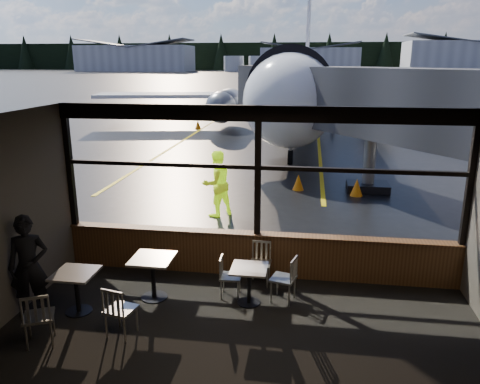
% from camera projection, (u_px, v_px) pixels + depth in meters
% --- Properties ---
extents(ground_plane, '(520.00, 520.00, 0.00)m').
position_uv_depth(ground_plane, '(308.00, 77.00, 123.99)').
color(ground_plane, black).
rests_on(ground_plane, ground).
extents(carpet_floor, '(8.00, 6.00, 0.01)m').
position_uv_depth(carpet_floor, '(234.00, 363.00, 6.91)').
color(carpet_floor, black).
rests_on(carpet_floor, ground).
extents(ceiling, '(8.00, 6.00, 0.04)m').
position_uv_depth(ceiling, '(233.00, 127.00, 5.96)').
color(ceiling, '#38332D').
rests_on(ceiling, ground).
extents(window_sill, '(8.00, 0.28, 0.90)m').
position_uv_depth(window_sill, '(257.00, 255.00, 9.65)').
color(window_sill, '#4D2D17').
rests_on(window_sill, ground).
extents(window_header, '(8.00, 0.18, 0.30)m').
position_uv_depth(window_header, '(258.00, 113.00, 8.86)').
color(window_header, black).
rests_on(window_header, ground).
extents(mullion_left, '(0.12, 0.12, 2.60)m').
position_uv_depth(mullion_left, '(70.00, 166.00, 9.73)').
color(mullion_left, black).
rests_on(mullion_left, ground).
extents(mullion_centre, '(0.12, 0.12, 2.60)m').
position_uv_depth(mullion_centre, '(258.00, 172.00, 9.17)').
color(mullion_centre, black).
rests_on(mullion_centre, ground).
extents(mullion_right, '(0.12, 0.12, 2.60)m').
position_uv_depth(mullion_right, '(471.00, 180.00, 8.61)').
color(mullion_right, black).
rests_on(mullion_right, ground).
extents(window_transom, '(8.00, 0.10, 0.08)m').
position_uv_depth(window_transom, '(258.00, 167.00, 9.15)').
color(window_transom, black).
rests_on(window_transom, ground).
extents(airliner, '(28.73, 34.33, 10.39)m').
position_uv_depth(airliner, '(303.00, 46.00, 29.67)').
color(airliner, white).
rests_on(airliner, ground_plane).
extents(jet_bridge, '(8.37, 10.23, 4.46)m').
position_uv_depth(jet_bridge, '(399.00, 133.00, 13.89)').
color(jet_bridge, '#272729').
rests_on(jet_bridge, ground_plane).
extents(cafe_table_near, '(0.65, 0.65, 0.71)m').
position_uv_depth(cafe_table_near, '(249.00, 286.00, 8.53)').
color(cafe_table_near, '#ADA89F').
rests_on(cafe_table_near, carpet_floor).
extents(cafe_table_mid, '(0.75, 0.75, 0.83)m').
position_uv_depth(cafe_table_mid, '(153.00, 278.00, 8.70)').
color(cafe_table_mid, gray).
rests_on(cafe_table_mid, carpet_floor).
extents(cafe_table_left, '(0.70, 0.70, 0.77)m').
position_uv_depth(cafe_table_left, '(77.00, 292.00, 8.22)').
color(cafe_table_left, '#A6A099').
rests_on(cafe_table_left, carpet_floor).
extents(chair_near_e, '(0.60, 0.60, 0.89)m').
position_uv_depth(chair_near_e, '(283.00, 279.00, 8.60)').
color(chair_near_e, '#AAA499').
rests_on(chair_near_e, carpet_floor).
extents(chair_near_w, '(0.46, 0.46, 0.81)m').
position_uv_depth(chair_near_w, '(231.00, 277.00, 8.77)').
color(chair_near_w, '#AAA699').
rests_on(chair_near_w, carpet_floor).
extents(chair_near_n, '(0.49, 0.49, 0.86)m').
position_uv_depth(chair_near_n, '(260.00, 264.00, 9.26)').
color(chair_near_n, '#BBB6A9').
rests_on(chair_near_n, carpet_floor).
extents(chair_mid_s, '(0.59, 0.59, 0.90)m').
position_uv_depth(chair_mid_s, '(121.00, 310.00, 7.52)').
color(chair_mid_s, beige).
rests_on(chair_mid_s, carpet_floor).
extents(chair_left_s, '(0.68, 0.68, 0.93)m').
position_uv_depth(chair_left_s, '(39.00, 317.00, 7.28)').
color(chair_left_s, '#B0AC9F').
rests_on(chair_left_s, carpet_floor).
extents(passenger, '(0.78, 0.66, 1.82)m').
position_uv_depth(passenger, '(29.00, 267.00, 8.02)').
color(passenger, black).
rests_on(passenger, carpet_floor).
extents(ground_crew, '(1.15, 1.15, 1.89)m').
position_uv_depth(ground_crew, '(216.00, 184.00, 13.29)').
color(ground_crew, '#BFF219').
rests_on(ground_crew, ground_plane).
extents(cone_nose, '(0.39, 0.39, 0.55)m').
position_uv_depth(cone_nose, '(298.00, 182.00, 16.10)').
color(cone_nose, '#EE4D07').
rests_on(cone_nose, ground_plane).
extents(cone_wing, '(0.40, 0.40, 0.55)m').
position_uv_depth(cone_wing, '(198.00, 125.00, 30.37)').
color(cone_wing, '#ED5C07').
rests_on(cone_wing, ground_plane).
extents(hangar_left, '(45.00, 18.00, 11.00)m').
position_uv_depth(hangar_left, '(136.00, 57.00, 189.55)').
color(hangar_left, silver).
rests_on(hangar_left, ground_plane).
extents(hangar_mid, '(38.00, 15.00, 10.00)m').
position_uv_depth(hangar_mid, '(310.00, 58.00, 184.50)').
color(hangar_mid, silver).
rests_on(hangar_mid, ground_plane).
extents(hangar_right, '(50.00, 20.00, 12.00)m').
position_uv_depth(hangar_right, '(477.00, 55.00, 169.05)').
color(hangar_right, silver).
rests_on(hangar_right, ground_plane).
extents(fuel_tank_a, '(8.00, 8.00, 6.00)m').
position_uv_depth(fuel_tank_a, '(234.00, 64.00, 186.45)').
color(fuel_tank_a, silver).
rests_on(fuel_tank_a, ground_plane).
extents(fuel_tank_b, '(8.00, 8.00, 6.00)m').
position_uv_depth(fuel_tank_b, '(259.00, 64.00, 185.03)').
color(fuel_tank_b, silver).
rests_on(fuel_tank_b, ground_plane).
extents(fuel_tank_c, '(8.00, 8.00, 6.00)m').
position_uv_depth(fuel_tank_c, '(284.00, 64.00, 183.61)').
color(fuel_tank_c, silver).
rests_on(fuel_tank_c, ground_plane).
extents(treeline, '(360.00, 3.00, 12.00)m').
position_uv_depth(treeline, '(310.00, 56.00, 208.03)').
color(treeline, black).
rests_on(treeline, ground_plane).
extents(cone_extra, '(0.41, 0.41, 0.57)m').
position_uv_depth(cone_extra, '(357.00, 187.00, 15.39)').
color(cone_extra, '#D05906').
rests_on(cone_extra, ground_plane).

